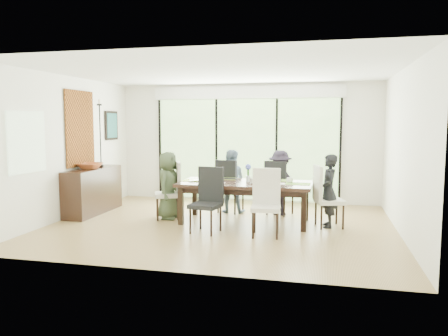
% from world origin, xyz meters
% --- Properties ---
extents(floor, '(6.00, 5.00, 0.01)m').
position_xyz_m(floor, '(0.00, 0.00, -0.01)').
color(floor, brown).
rests_on(floor, ground).
extents(ceiling, '(6.00, 5.00, 0.01)m').
position_xyz_m(ceiling, '(0.00, 0.00, 2.71)').
color(ceiling, white).
rests_on(ceiling, wall_back).
extents(wall_back, '(6.00, 0.02, 2.70)m').
position_xyz_m(wall_back, '(0.00, 2.51, 1.35)').
color(wall_back, white).
rests_on(wall_back, floor).
extents(wall_front, '(6.00, 0.02, 2.70)m').
position_xyz_m(wall_front, '(0.00, -2.51, 1.35)').
color(wall_front, silver).
rests_on(wall_front, floor).
extents(wall_left, '(0.02, 5.00, 2.70)m').
position_xyz_m(wall_left, '(-3.01, 0.00, 1.35)').
color(wall_left, beige).
rests_on(wall_left, floor).
extents(wall_right, '(0.02, 5.00, 2.70)m').
position_xyz_m(wall_right, '(3.01, 0.00, 1.35)').
color(wall_right, beige).
rests_on(wall_right, floor).
extents(glass_doors, '(4.20, 0.02, 2.30)m').
position_xyz_m(glass_doors, '(0.00, 2.47, 1.20)').
color(glass_doors, '#598C3F').
rests_on(glass_doors, wall_back).
extents(blinds_header, '(4.40, 0.06, 0.28)m').
position_xyz_m(blinds_header, '(0.00, 2.46, 2.50)').
color(blinds_header, white).
rests_on(blinds_header, wall_back).
extents(mullion_a, '(0.05, 0.04, 2.30)m').
position_xyz_m(mullion_a, '(-2.10, 2.46, 1.20)').
color(mullion_a, black).
rests_on(mullion_a, wall_back).
extents(mullion_b, '(0.05, 0.04, 2.30)m').
position_xyz_m(mullion_b, '(-0.70, 2.46, 1.20)').
color(mullion_b, black).
rests_on(mullion_b, wall_back).
extents(mullion_c, '(0.05, 0.04, 2.30)m').
position_xyz_m(mullion_c, '(0.70, 2.46, 1.20)').
color(mullion_c, black).
rests_on(mullion_c, wall_back).
extents(mullion_d, '(0.05, 0.04, 2.30)m').
position_xyz_m(mullion_d, '(2.10, 2.46, 1.20)').
color(mullion_d, black).
rests_on(mullion_d, wall_back).
extents(side_window, '(0.02, 0.90, 1.00)m').
position_xyz_m(side_window, '(-2.97, -1.20, 1.50)').
color(side_window, '#8CAD7F').
rests_on(side_window, wall_left).
extents(deck, '(6.00, 1.80, 0.10)m').
position_xyz_m(deck, '(0.00, 3.40, -0.05)').
color(deck, brown).
rests_on(deck, ground).
extents(rail_top, '(6.00, 0.08, 0.06)m').
position_xyz_m(rail_top, '(0.00, 4.20, 0.55)').
color(rail_top, brown).
rests_on(rail_top, deck).
extents(foliage_left, '(3.20, 3.20, 3.20)m').
position_xyz_m(foliage_left, '(-1.80, 5.20, 1.44)').
color(foliage_left, '#14380F').
rests_on(foliage_left, ground).
extents(foliage_mid, '(4.00, 4.00, 4.00)m').
position_xyz_m(foliage_mid, '(0.40, 5.80, 1.80)').
color(foliage_mid, '#14380F').
rests_on(foliage_mid, ground).
extents(foliage_right, '(2.80, 2.80, 2.80)m').
position_xyz_m(foliage_right, '(2.20, 5.00, 1.26)').
color(foliage_right, '#14380F').
rests_on(foliage_right, ground).
extents(foliage_far, '(3.60, 3.60, 3.60)m').
position_xyz_m(foliage_far, '(-0.60, 6.50, 1.62)').
color(foliage_far, '#14380F').
rests_on(foliage_far, ground).
extents(table_top, '(2.38, 1.09, 0.06)m').
position_xyz_m(table_top, '(0.38, 0.31, 0.71)').
color(table_top, black).
rests_on(table_top, floor).
extents(table_apron, '(2.18, 0.89, 0.10)m').
position_xyz_m(table_apron, '(0.38, 0.31, 0.62)').
color(table_apron, black).
rests_on(table_apron, floor).
extents(table_leg_fl, '(0.09, 0.09, 0.68)m').
position_xyz_m(table_leg_fl, '(-0.70, -0.12, 0.34)').
color(table_leg_fl, black).
rests_on(table_leg_fl, floor).
extents(table_leg_fr, '(0.09, 0.09, 0.68)m').
position_xyz_m(table_leg_fr, '(1.46, -0.12, 0.34)').
color(table_leg_fr, black).
rests_on(table_leg_fr, floor).
extents(table_leg_bl, '(0.09, 0.09, 0.68)m').
position_xyz_m(table_leg_bl, '(-0.70, 0.74, 0.34)').
color(table_leg_bl, black).
rests_on(table_leg_bl, floor).
extents(table_leg_br, '(0.09, 0.09, 0.68)m').
position_xyz_m(table_leg_br, '(1.46, 0.74, 0.34)').
color(table_leg_br, black).
rests_on(table_leg_br, floor).
extents(chair_left_end, '(0.60, 0.60, 1.09)m').
position_xyz_m(chair_left_end, '(-1.12, 0.31, 0.54)').
color(chair_left_end, beige).
rests_on(chair_left_end, floor).
extents(chair_right_end, '(0.56, 0.56, 1.09)m').
position_xyz_m(chair_right_end, '(1.88, 0.31, 0.54)').
color(chair_right_end, silver).
rests_on(chair_right_end, floor).
extents(chair_far_left, '(0.55, 0.55, 1.09)m').
position_xyz_m(chair_far_left, '(-0.07, 1.16, 0.54)').
color(chair_far_left, black).
rests_on(chair_far_left, floor).
extents(chair_far_right, '(0.59, 0.59, 1.09)m').
position_xyz_m(chair_far_right, '(0.93, 1.16, 0.54)').
color(chair_far_right, black).
rests_on(chair_far_right, floor).
extents(chair_near_left, '(0.53, 0.53, 1.09)m').
position_xyz_m(chair_near_left, '(-0.12, -0.56, 0.54)').
color(chair_near_left, black).
rests_on(chair_near_left, floor).
extents(chair_near_right, '(0.49, 0.49, 1.09)m').
position_xyz_m(chair_near_right, '(0.88, -0.56, 0.54)').
color(chair_near_right, silver).
rests_on(chair_near_right, floor).
extents(person_left_end, '(0.38, 0.60, 1.28)m').
position_xyz_m(person_left_end, '(-1.10, 0.31, 0.64)').
color(person_left_end, '#3D4D33').
rests_on(person_left_end, floor).
extents(person_right_end, '(0.44, 0.64, 1.28)m').
position_xyz_m(person_right_end, '(1.86, 0.31, 0.64)').
color(person_right_end, black).
rests_on(person_right_end, floor).
extents(person_far_left, '(0.61, 0.39, 1.28)m').
position_xyz_m(person_far_left, '(-0.07, 1.14, 0.64)').
color(person_far_left, '#718AA3').
rests_on(person_far_left, floor).
extents(person_far_right, '(0.66, 0.50, 1.28)m').
position_xyz_m(person_far_right, '(0.93, 1.14, 0.64)').
color(person_far_right, black).
rests_on(person_far_right, floor).
extents(placemat_left, '(0.44, 0.32, 0.01)m').
position_xyz_m(placemat_left, '(-0.57, 0.31, 0.75)').
color(placemat_left, '#A5C345').
rests_on(placemat_left, table_top).
extents(placemat_right, '(0.44, 0.32, 0.01)m').
position_xyz_m(placemat_right, '(1.33, 0.31, 0.75)').
color(placemat_right, '#79B33F').
rests_on(placemat_right, table_top).
extents(placemat_far_l, '(0.44, 0.32, 0.01)m').
position_xyz_m(placemat_far_l, '(-0.07, 0.71, 0.75)').
color(placemat_far_l, '#89B540').
rests_on(placemat_far_l, table_top).
extents(placemat_far_r, '(0.44, 0.32, 0.01)m').
position_xyz_m(placemat_far_r, '(0.93, 0.71, 0.75)').
color(placemat_far_r, '#80B340').
rests_on(placemat_far_r, table_top).
extents(placemat_paper, '(0.44, 0.32, 0.01)m').
position_xyz_m(placemat_paper, '(-0.17, 0.01, 0.75)').
color(placemat_paper, white).
rests_on(placemat_paper, table_top).
extents(tablet_far_l, '(0.26, 0.18, 0.01)m').
position_xyz_m(tablet_far_l, '(0.03, 0.66, 0.75)').
color(tablet_far_l, black).
rests_on(tablet_far_l, table_top).
extents(tablet_far_r, '(0.24, 0.17, 0.01)m').
position_xyz_m(tablet_far_r, '(0.88, 0.66, 0.75)').
color(tablet_far_r, black).
rests_on(tablet_far_r, table_top).
extents(papers, '(0.30, 0.22, 0.00)m').
position_xyz_m(papers, '(1.08, 0.26, 0.74)').
color(papers, white).
rests_on(papers, table_top).
extents(platter_base, '(0.26, 0.26, 0.02)m').
position_xyz_m(platter_base, '(-0.17, 0.01, 0.76)').
color(platter_base, white).
rests_on(platter_base, table_top).
extents(platter_snacks, '(0.20, 0.20, 0.01)m').
position_xyz_m(platter_snacks, '(-0.17, 0.01, 0.78)').
color(platter_snacks, '#C95717').
rests_on(platter_snacks, table_top).
extents(vase, '(0.08, 0.08, 0.12)m').
position_xyz_m(vase, '(0.43, 0.36, 0.80)').
color(vase, silver).
rests_on(vase, table_top).
extents(hyacinth_stems, '(0.04, 0.04, 0.16)m').
position_xyz_m(hyacinth_stems, '(0.43, 0.36, 0.92)').
color(hyacinth_stems, '#337226').
rests_on(hyacinth_stems, table_top).
extents(hyacinth_blooms, '(0.11, 0.11, 0.11)m').
position_xyz_m(hyacinth_blooms, '(0.43, 0.36, 1.02)').
color(hyacinth_blooms, '#555FD5').
rests_on(hyacinth_blooms, table_top).
extents(laptop, '(0.39, 0.36, 0.03)m').
position_xyz_m(laptop, '(-0.47, 0.21, 0.76)').
color(laptop, silver).
rests_on(laptop, table_top).
extents(cup_a, '(0.17, 0.17, 0.10)m').
position_xyz_m(cup_a, '(-0.32, 0.46, 0.79)').
color(cup_a, white).
rests_on(cup_a, table_top).
extents(cup_b, '(0.14, 0.14, 0.09)m').
position_xyz_m(cup_b, '(0.53, 0.21, 0.79)').
color(cup_b, white).
rests_on(cup_b, table_top).
extents(cup_c, '(0.15, 0.15, 0.10)m').
position_xyz_m(cup_c, '(1.18, 0.41, 0.79)').
color(cup_c, white).
rests_on(cup_c, table_top).
extents(book, '(0.19, 0.24, 0.02)m').
position_xyz_m(book, '(0.63, 0.36, 0.75)').
color(book, white).
rests_on(book, table_top).
extents(sideboard, '(0.45, 1.61, 0.91)m').
position_xyz_m(sideboard, '(-2.76, 0.45, 0.45)').
color(sideboard, black).
rests_on(sideboard, floor).
extents(bowl, '(0.48, 0.48, 0.12)m').
position_xyz_m(bowl, '(-2.76, 0.35, 0.96)').
color(bowl, '#984421').
rests_on(bowl, sideboard).
extents(candlestick_base, '(0.10, 0.10, 0.04)m').
position_xyz_m(candlestick_base, '(-2.76, 0.80, 0.93)').
color(candlestick_base, black).
rests_on(candlestick_base, sideboard).
extents(candlestick_shaft, '(0.02, 0.02, 1.26)m').
position_xyz_m(candlestick_shaft, '(-2.76, 0.80, 1.56)').
color(candlestick_shaft, black).
rests_on(candlestick_shaft, sideboard).
extents(candlestick_pan, '(0.10, 0.10, 0.03)m').
position_xyz_m(candlestick_pan, '(-2.76, 0.80, 2.18)').
color(candlestick_pan, black).
rests_on(candlestick_pan, sideboard).
extents(candle, '(0.04, 0.04, 0.10)m').
position_xyz_m(candle, '(-2.76, 0.80, 2.24)').
color(candle, silver).
rests_on(candle, sideboard).
extents(tapestry, '(0.02, 1.00, 1.50)m').
position_xyz_m(tapestry, '(-2.97, 0.40, 1.70)').
color(tapestry, '#964915').
rests_on(tapestry, wall_left).
extents(art_frame, '(0.03, 0.55, 0.65)m').
position_xyz_m(art_frame, '(-2.97, 1.70, 1.75)').
color(art_frame, black).
rests_on(art_frame, wall_left).
extents(art_canvas, '(0.01, 0.45, 0.55)m').
position_xyz_m(art_canvas, '(-2.95, 1.70, 1.75)').
color(art_canvas, '#194F50').
rests_on(art_canvas, wall_left).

